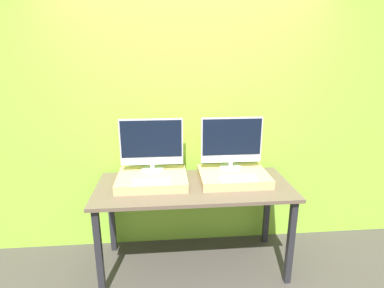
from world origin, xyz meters
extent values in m
cube|color=#8CC638|center=(0.00, 0.78, 1.30)|extent=(8.00, 0.04, 2.60)
cube|color=brown|center=(0.00, 0.36, 0.78)|extent=(1.66, 0.71, 0.03)
cube|color=#232328|center=(-0.77, 0.06, 0.38)|extent=(0.05, 0.05, 0.77)
cube|color=#232328|center=(0.77, 0.06, 0.38)|extent=(0.05, 0.05, 0.77)
cube|color=#232328|center=(-0.77, 0.65, 0.38)|extent=(0.05, 0.05, 0.77)
cube|color=#232328|center=(0.77, 0.65, 0.38)|extent=(0.05, 0.05, 0.77)
cube|color=tan|center=(-0.36, 0.42, 0.84)|extent=(0.59, 0.46, 0.08)
cylinder|color=#B2B2B7|center=(-0.36, 0.54, 0.88)|extent=(0.20, 0.20, 0.01)
cylinder|color=#B2B2B7|center=(-0.36, 0.54, 0.91)|extent=(0.04, 0.04, 0.04)
cube|color=#B2B2B7|center=(-0.36, 0.54, 1.14)|extent=(0.55, 0.02, 0.41)
cube|color=black|center=(-0.36, 0.53, 1.17)|extent=(0.53, 0.00, 0.33)
cube|color=silver|center=(-0.36, 0.53, 0.96)|extent=(0.54, 0.00, 0.06)
cube|color=silver|center=(-0.36, 0.26, 0.88)|extent=(0.31, 0.12, 0.01)
cube|color=silver|center=(-0.36, 0.26, 0.89)|extent=(0.30, 0.11, 0.00)
cube|color=tan|center=(0.36, 0.42, 0.84)|extent=(0.59, 0.46, 0.08)
cylinder|color=#B2B2B7|center=(0.36, 0.54, 0.88)|extent=(0.20, 0.20, 0.01)
cylinder|color=#B2B2B7|center=(0.36, 0.54, 0.91)|extent=(0.04, 0.04, 0.04)
cube|color=#B2B2B7|center=(0.36, 0.54, 1.14)|extent=(0.55, 0.02, 0.41)
cube|color=black|center=(0.36, 0.53, 1.17)|extent=(0.53, 0.00, 0.33)
cube|color=silver|center=(0.36, 0.53, 0.96)|extent=(0.54, 0.00, 0.06)
cube|color=silver|center=(0.36, 0.26, 0.88)|extent=(0.31, 0.12, 0.01)
cube|color=silver|center=(0.36, 0.26, 0.89)|extent=(0.30, 0.11, 0.00)
camera|label=1|loc=(-0.23, -1.99, 1.86)|focal=28.00mm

